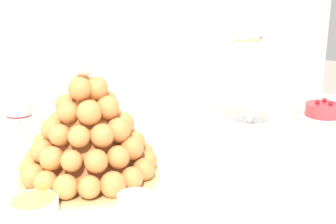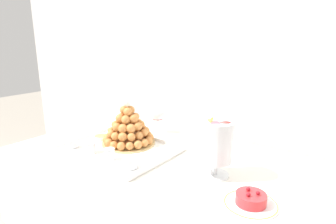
# 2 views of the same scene
# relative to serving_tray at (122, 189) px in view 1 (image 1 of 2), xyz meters

# --- Properties ---
(buffet_table) EXTENTS (1.50, 0.87, 0.78)m
(buffet_table) POSITION_rel_serving_tray_xyz_m (0.24, 0.05, -0.12)
(buffet_table) COLOR brown
(buffet_table) RESTS_ON ground_plane
(serving_tray) EXTENTS (0.54, 0.40, 0.02)m
(serving_tray) POSITION_rel_serving_tray_xyz_m (0.00, 0.00, 0.00)
(serving_tray) COLOR white
(serving_tray) RESTS_ON buffet_table
(croquembouche) EXTENTS (0.27, 0.27, 0.24)m
(croquembouche) POSITION_rel_serving_tray_xyz_m (-0.01, 0.08, 0.09)
(croquembouche) COLOR tan
(croquembouche) RESTS_ON serving_tray
(dessert_cup_mid_left) EXTENTS (0.06, 0.06, 0.05)m
(dessert_cup_mid_left) POSITION_rel_serving_tray_xyz_m (-0.07, -0.12, 0.03)
(dessert_cup_mid_left) COLOR silver
(dessert_cup_mid_left) RESTS_ON serving_tray
(dessert_cup_centre) EXTENTS (0.05, 0.05, 0.05)m
(dessert_cup_centre) POSITION_rel_serving_tray_xyz_m (0.06, -0.11, 0.03)
(dessert_cup_centre) COLOR silver
(dessert_cup_centre) RESTS_ON serving_tray
(dessert_cup_mid_right) EXTENTS (0.06, 0.06, 0.05)m
(dessert_cup_mid_right) POSITION_rel_serving_tray_xyz_m (0.19, -0.11, 0.02)
(dessert_cup_mid_right) COLOR silver
(dessert_cup_mid_right) RESTS_ON serving_tray
(creme_brulee_ramekin) EXTENTS (0.08, 0.08, 0.03)m
(creme_brulee_ramekin) POSITION_rel_serving_tray_xyz_m (-0.16, 0.03, 0.02)
(creme_brulee_ramekin) COLOR white
(creme_brulee_ramekin) RESTS_ON serving_tray
(macaron_goblet) EXTENTS (0.13, 0.13, 0.25)m
(macaron_goblet) POSITION_rel_serving_tray_xyz_m (0.50, 0.05, 0.14)
(macaron_goblet) COLOR white
(macaron_goblet) RESTS_ON buffet_table
(fruit_tart_plate) EXTENTS (0.18, 0.18, 0.05)m
(fruit_tart_plate) POSITION_rel_serving_tray_xyz_m (0.70, -0.06, 0.01)
(fruit_tart_plate) COLOR white
(fruit_tart_plate) RESTS_ON buffet_table
(wine_glass) EXTENTS (0.08, 0.08, 0.15)m
(wine_glass) POSITION_rel_serving_tray_xyz_m (-0.02, 0.33, 0.10)
(wine_glass) COLOR silver
(wine_glass) RESTS_ON buffet_table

